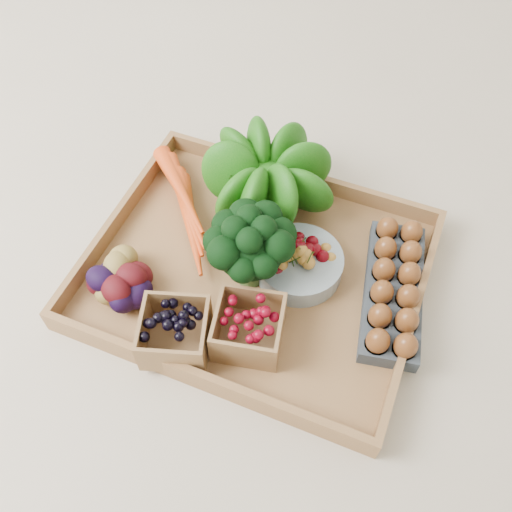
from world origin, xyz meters
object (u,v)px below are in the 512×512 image
at_px(broccoli, 250,259).
at_px(egg_carton, 393,292).
at_px(cherry_bowl, 299,264).
at_px(tray, 256,273).

bearing_deg(broccoli, egg_carton, 13.16).
bearing_deg(egg_carton, cherry_bowl, 172.59).
bearing_deg(tray, egg_carton, 9.46).
bearing_deg(egg_carton, broccoli, -177.75).
height_order(cherry_bowl, egg_carton, cherry_bowl).
distance_m(broccoli, cherry_bowl, 0.09).
relative_size(cherry_bowl, egg_carton, 0.57).
distance_m(broccoli, egg_carton, 0.24).
distance_m(tray, cherry_bowl, 0.08).
bearing_deg(egg_carton, tray, 178.55).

